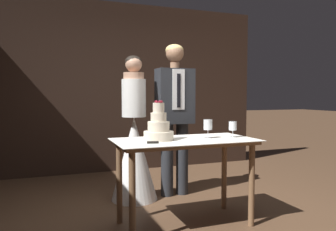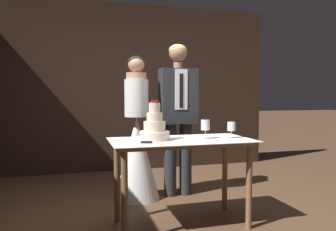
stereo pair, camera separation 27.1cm
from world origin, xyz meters
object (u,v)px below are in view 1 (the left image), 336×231
Objects in this scene: groom at (175,110)px; cake_knife at (162,143)px; wine_glass_near at (208,126)px; bride at (134,148)px; tiered_cake at (159,128)px; cake_table at (185,151)px; wine_glass_middle at (233,127)px.

cake_knife is at bearing -116.80° from groom.
wine_glass_near is 1.08m from bride.
groom is (0.01, 0.90, 0.12)m from wine_glass_near.
tiered_cake reaches higher than wine_glass_near.
cake_knife is (-0.04, -0.20, -0.10)m from tiered_cake.
cake_knife is (-0.29, -0.17, 0.12)m from cake_table.
cake_table is at bearing -105.77° from groom.
wine_glass_middle is at bearing 27.24° from cake_knife.
cake_knife is at bearing -148.99° from cake_table.
groom reaches higher than tiered_cake.
wine_glass_near is (0.24, 0.00, 0.23)m from cake_table.
wine_glass_middle is (0.79, 0.15, 0.10)m from cake_knife.
wine_glass_near is (0.53, 0.17, 0.11)m from cake_knife.
cake_table is 0.36m from cake_knife.
wine_glass_near is at bearing 0.04° from cake_table.
cake_knife is 2.63× the size of wine_glass_middle.
tiered_cake is at bearing 173.34° from cake_table.
cake_knife is 0.57m from wine_glass_near.
cake_knife is at bearing -91.78° from bride.
cake_knife is 0.22× the size of groom.
cake_table is 0.79× the size of bride.
cake_table is 3.21× the size of cake_knife.
wine_glass_near is at bearing -3.38° from tiered_cake.
cake_knife is 1.10m from bride.
cake_knife is 0.81m from wine_glass_middle.
groom is at bearing 79.82° from cake_knife.
tiered_cake reaches higher than cake_table.
tiered_cake is 0.75m from wine_glass_middle.
groom is at bearing 104.85° from wine_glass_middle.
wine_glass_middle is 0.97m from groom.
wine_glass_middle is 1.24m from bride.
wine_glass_middle is at bearing -5.61° from wine_glass_near.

